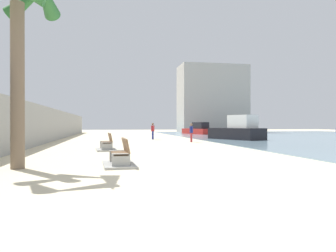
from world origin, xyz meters
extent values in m
plane|color=beige|center=(0.00, 18.00, 0.00)|extent=(120.00, 120.00, 0.00)
cube|color=#9E9E99|center=(-7.50, 18.00, 1.43)|extent=(0.80, 64.00, 2.86)
cylinder|color=#7A6651|center=(-5.34, 2.21, 2.75)|extent=(0.44, 0.44, 5.51)
cube|color=#9E9E99|center=(-1.97, 1.68, 0.25)|extent=(0.61, 0.23, 0.50)
cube|color=#9E9E99|center=(-2.04, 3.08, 0.25)|extent=(0.61, 0.23, 0.50)
cube|color=brown|center=(-2.00, 2.38, 0.45)|extent=(0.58, 1.62, 0.06)
cube|color=brown|center=(-1.77, 2.39, 0.73)|extent=(0.24, 1.61, 0.50)
cube|color=#9E9E99|center=(-2.00, 2.38, 0.04)|extent=(1.20, 2.15, 0.08)
cube|color=#9E9E99|center=(-2.46, 8.69, 0.25)|extent=(0.61, 0.24, 0.50)
cube|color=#9E9E99|center=(-2.57, 10.08, 0.25)|extent=(0.61, 0.24, 0.50)
cube|color=brown|center=(-2.51, 9.39, 0.45)|extent=(0.62, 1.63, 0.06)
cube|color=brown|center=(-2.28, 9.40, 0.73)|extent=(0.28, 1.61, 0.50)
cube|color=#9E9E99|center=(-2.51, 9.39, 0.04)|extent=(1.25, 2.18, 0.08)
cylinder|color=navy|center=(1.81, 21.56, 0.40)|extent=(0.12, 0.12, 0.80)
cylinder|color=navy|center=(1.90, 21.66, 0.40)|extent=(0.12, 0.12, 0.80)
cube|color=#B22D33|center=(1.86, 21.61, 1.08)|extent=(0.35, 0.36, 0.56)
sphere|color=brown|center=(1.86, 21.61, 1.50)|extent=(0.22, 0.22, 0.22)
cylinder|color=#B22D33|center=(1.71, 21.44, 1.11)|extent=(0.09, 0.09, 0.51)
cylinder|color=#B22D33|center=(2.00, 21.78, 1.11)|extent=(0.09, 0.09, 0.51)
cylinder|color=#B22D33|center=(4.41, 16.50, 0.38)|extent=(0.12, 0.12, 0.77)
cylinder|color=#B22D33|center=(4.33, 16.40, 0.38)|extent=(0.12, 0.12, 0.77)
cube|color=navy|center=(4.37, 16.45, 1.04)|extent=(0.33, 0.36, 0.54)
sphere|color=#936B4C|center=(4.37, 16.45, 1.45)|extent=(0.21, 0.21, 0.21)
cylinder|color=navy|center=(4.50, 16.63, 1.07)|extent=(0.09, 0.09, 0.49)
cylinder|color=navy|center=(4.24, 16.27, 1.07)|extent=(0.09, 0.09, 0.49)
cube|color=black|center=(9.67, 19.72, 0.58)|extent=(4.34, 5.98, 1.08)
cube|color=white|center=(10.00, 18.96, 1.73)|extent=(2.46, 2.87, 1.23)
cube|color=red|center=(10.69, 36.95, 0.43)|extent=(3.31, 6.82, 0.78)
cube|color=black|center=(10.92, 35.99, 1.31)|extent=(1.92, 3.11, 0.97)
cube|color=#ADAAA3|center=(16.14, 46.00, 6.02)|extent=(12.00, 6.00, 12.04)
camera|label=1|loc=(-2.37, -9.02, 1.47)|focal=33.91mm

